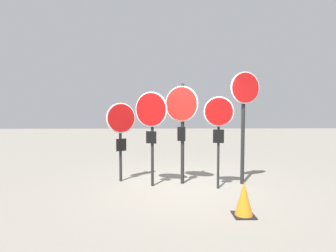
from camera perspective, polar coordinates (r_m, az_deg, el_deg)
name	(u,v)px	position (r m, az deg, el deg)	size (l,w,h in m)	color
ground_plane	(182,184)	(6.42, 3.12, -12.59)	(40.00, 40.00, 0.00)	gray
stop_sign_0	(121,126)	(6.55, -10.21, 0.02)	(0.66, 0.39, 1.96)	black
stop_sign_1	(151,118)	(6.03, -3.66, 1.66)	(0.74, 0.36, 2.20)	black
stop_sign_2	(182,115)	(6.23, 3.01, 2.31)	(0.75, 0.42, 2.40)	black
stop_sign_3	(219,121)	(5.92, 10.97, 1.14)	(0.66, 0.17, 2.08)	black
stop_sign_4	(244,107)	(6.45, 16.27, 3.95)	(0.74, 0.23, 2.68)	black
traffic_cone_0	(244,199)	(4.71, 16.19, -15.02)	(0.35, 0.35, 0.58)	black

